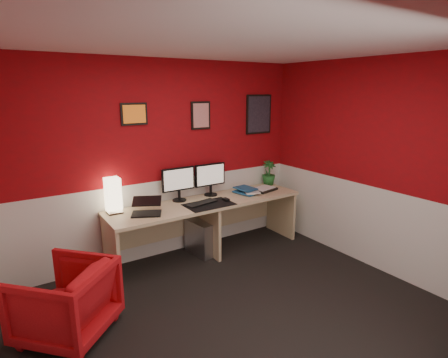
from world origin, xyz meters
TOP-DOWN VIEW (x-y plane):
  - ground at (0.00, 0.00)m, footprint 4.00×3.50m
  - ceiling at (0.00, 0.00)m, footprint 4.00×3.50m
  - wall_back at (0.00, 1.75)m, footprint 4.00×0.01m
  - wall_right at (2.00, 0.00)m, footprint 0.01×3.50m
  - wainscot_back at (0.00, 1.75)m, footprint 4.00×0.01m
  - wainscot_right at (2.00, 0.00)m, footprint 0.01×3.50m
  - desk at (0.48, 1.41)m, footprint 2.60×0.65m
  - shoji_lamp at (-0.66, 1.61)m, footprint 0.16×0.16m
  - laptop at (-0.37, 1.35)m, footprint 0.40×0.35m
  - monitor_left at (0.18, 1.62)m, footprint 0.45×0.06m
  - monitor_right at (0.65, 1.62)m, footprint 0.45×0.06m
  - desk_mat at (0.42, 1.27)m, footprint 0.60×0.38m
  - keyboard at (0.35, 1.34)m, footprint 0.44×0.22m
  - mouse at (0.68, 1.28)m, footprint 0.06×0.10m
  - book_bottom at (0.99, 1.39)m, footprint 0.30×0.36m
  - book_middle at (1.06, 1.40)m, footprint 0.29×0.33m
  - book_top at (1.00, 1.43)m, footprint 0.25×0.32m
  - zen_tray at (1.41, 1.41)m, footprint 0.40×0.32m
  - potted_plant at (1.68, 1.62)m, footprint 0.23×0.23m
  - pc_tower at (0.39, 1.46)m, footprint 0.25×0.47m
  - armchair at (-1.40, 0.68)m, footprint 1.02×1.02m
  - art_left at (-0.31, 1.74)m, footprint 0.32×0.02m
  - art_center at (0.58, 1.74)m, footprint 0.28×0.02m
  - art_right at (1.55, 1.74)m, footprint 0.44×0.02m

SIDE VIEW (x-z plane):
  - ground at x=0.00m, z-range -0.01..0.01m
  - pc_tower at x=0.39m, z-range 0.00..0.45m
  - armchair at x=-1.40m, z-range 0.00..0.67m
  - desk at x=0.48m, z-range 0.00..0.73m
  - wainscot_back at x=0.00m, z-range 0.00..1.00m
  - wainscot_right at x=2.00m, z-range 0.00..1.00m
  - desk_mat at x=0.42m, z-range 0.73..0.74m
  - book_bottom at x=0.99m, z-range 0.73..0.76m
  - keyboard at x=0.35m, z-range 0.74..0.75m
  - zen_tray at x=1.41m, z-range 0.73..0.76m
  - mouse at x=0.68m, z-range 0.74..0.77m
  - book_middle at x=1.06m, z-range 0.76..0.78m
  - book_top at x=1.00m, z-range 0.78..0.81m
  - laptop at x=-0.37m, z-range 0.73..0.95m
  - potted_plant at x=1.68m, z-range 0.73..1.09m
  - shoji_lamp at x=-0.66m, z-range 0.73..1.13m
  - monitor_left at x=0.18m, z-range 0.73..1.31m
  - monitor_right at x=0.65m, z-range 0.73..1.31m
  - wall_back at x=0.00m, z-range 0.00..2.50m
  - wall_right at x=2.00m, z-range 0.00..2.50m
  - art_right at x=1.55m, z-range 1.50..2.06m
  - art_center at x=0.58m, z-range 1.62..1.98m
  - art_left at x=-0.31m, z-range 1.72..1.98m
  - ceiling at x=0.00m, z-range 2.50..2.50m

